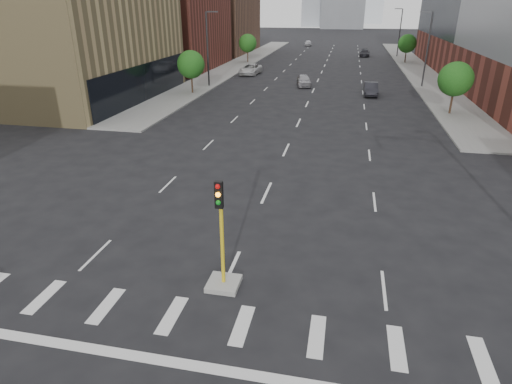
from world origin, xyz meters
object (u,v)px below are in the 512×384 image
(median_traffic_signal, at_px, (223,265))
(car_near_left, at_px, (304,80))
(car_mid_right, at_px, (371,89))
(car_distant, at_px, (308,43))
(car_far_left, at_px, (250,69))
(car_deep_right, at_px, (365,53))

(median_traffic_signal, distance_m, car_near_left, 43.94)
(car_mid_right, distance_m, car_distant, 64.41)
(car_near_left, bearing_deg, car_far_left, 127.14)
(car_far_left, bearing_deg, car_distant, 88.75)
(car_near_left, xyz_separation_m, car_far_left, (-9.00, 8.38, 0.04))
(median_traffic_signal, xyz_separation_m, car_far_left, (-10.50, 52.30, -0.19))
(median_traffic_signal, height_order, car_near_left, median_traffic_signal)
(car_far_left, xyz_separation_m, car_deep_right, (17.62, 28.33, -0.09))
(median_traffic_signal, bearing_deg, car_near_left, 91.96)
(car_mid_right, xyz_separation_m, car_far_left, (-17.33, 12.86, 0.05))
(median_traffic_signal, height_order, car_far_left, median_traffic_signal)
(car_near_left, bearing_deg, car_deep_right, 66.89)
(car_near_left, xyz_separation_m, car_distant, (-4.94, 58.55, -0.05))
(car_deep_right, relative_size, car_distant, 1.16)
(median_traffic_signal, relative_size, car_deep_right, 0.93)
(car_near_left, height_order, car_far_left, car_far_left)
(median_traffic_signal, height_order, car_mid_right, median_traffic_signal)
(median_traffic_signal, relative_size, car_near_left, 1.01)
(car_near_left, height_order, car_deep_right, car_near_left)
(car_near_left, relative_size, car_far_left, 0.78)
(car_far_left, distance_m, car_distant, 50.33)
(median_traffic_signal, bearing_deg, car_distant, 93.60)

